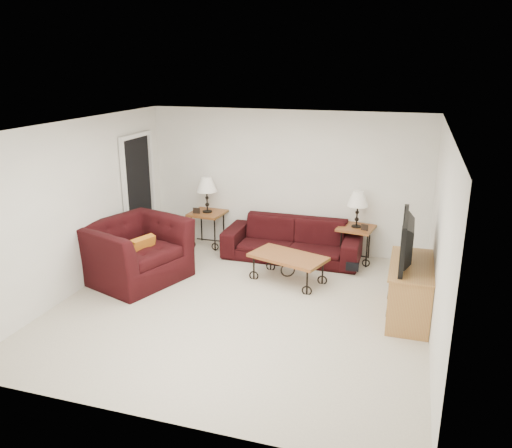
{
  "coord_description": "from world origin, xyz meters",
  "views": [
    {
      "loc": [
        2.11,
        -6.11,
        3.25
      ],
      "look_at": [
        0.0,
        0.7,
        1.0
      ],
      "focal_mm": 35.81,
      "sensor_mm": 36.0,
      "label": 1
    }
  ],
  "objects_px": {
    "coffee_table": "(288,269)",
    "backpack": "(353,262)",
    "lamp_right": "(357,209)",
    "side_table_right": "(355,244)",
    "side_table_left": "(208,229)",
    "television": "(413,240)",
    "sofa": "(292,240)",
    "lamp_left": "(207,195)",
    "armchair": "(135,251)",
    "tv_stand": "(410,290)"
  },
  "relations": [
    {
      "from": "lamp_left",
      "to": "armchair",
      "type": "xyz_separation_m",
      "value": [
        -0.48,
        -1.78,
        -0.51
      ]
    },
    {
      "from": "sofa",
      "to": "lamp_left",
      "type": "height_order",
      "value": "lamp_left"
    },
    {
      "from": "lamp_right",
      "to": "backpack",
      "type": "distance_m",
      "value": 0.92
    },
    {
      "from": "side_table_right",
      "to": "armchair",
      "type": "xyz_separation_m",
      "value": [
        -3.18,
        -1.78,
        0.16
      ]
    },
    {
      "from": "tv_stand",
      "to": "backpack",
      "type": "xyz_separation_m",
      "value": [
        -0.88,
        1.24,
        -0.18
      ]
    },
    {
      "from": "armchair",
      "to": "backpack",
      "type": "relative_size",
      "value": 3.6
    },
    {
      "from": "side_table_left",
      "to": "lamp_left",
      "type": "xyz_separation_m",
      "value": [
        0.0,
        0.0,
        0.65
      ]
    },
    {
      "from": "coffee_table",
      "to": "side_table_left",
      "type": "bearing_deg",
      "value": 147.2
    },
    {
      "from": "lamp_left",
      "to": "coffee_table",
      "type": "bearing_deg",
      "value": -32.8
    },
    {
      "from": "lamp_right",
      "to": "television",
      "type": "relative_size",
      "value": 0.55
    },
    {
      "from": "side_table_left",
      "to": "backpack",
      "type": "relative_size",
      "value": 1.62
    },
    {
      "from": "armchair",
      "to": "side_table_left",
      "type": "bearing_deg",
      "value": 4.48
    },
    {
      "from": "side_table_right",
      "to": "armchair",
      "type": "relative_size",
      "value": 0.43
    },
    {
      "from": "side_table_left",
      "to": "tv_stand",
      "type": "distance_m",
      "value": 4.05
    },
    {
      "from": "lamp_right",
      "to": "tv_stand",
      "type": "distance_m",
      "value": 2.11
    },
    {
      "from": "sofa",
      "to": "coffee_table",
      "type": "height_order",
      "value": "sofa"
    },
    {
      "from": "armchair",
      "to": "tv_stand",
      "type": "xyz_separation_m",
      "value": [
        4.11,
        -0.03,
        -0.09
      ]
    },
    {
      "from": "side_table_right",
      "to": "backpack",
      "type": "bearing_deg",
      "value": -85.72
    },
    {
      "from": "sofa",
      "to": "side_table_right",
      "type": "height_order",
      "value": "sofa"
    },
    {
      "from": "coffee_table",
      "to": "backpack",
      "type": "xyz_separation_m",
      "value": [
        0.93,
        0.6,
        -0.02
      ]
    },
    {
      "from": "side_table_left",
      "to": "lamp_left",
      "type": "bearing_deg",
      "value": 0.0
    },
    {
      "from": "television",
      "to": "lamp_left",
      "type": "bearing_deg",
      "value": -116.64
    },
    {
      "from": "side_table_left",
      "to": "coffee_table",
      "type": "distance_m",
      "value": 2.16
    },
    {
      "from": "tv_stand",
      "to": "television",
      "type": "relative_size",
      "value": 1.12
    },
    {
      "from": "tv_stand",
      "to": "backpack",
      "type": "distance_m",
      "value": 1.53
    },
    {
      "from": "lamp_left",
      "to": "side_table_left",
      "type": "bearing_deg",
      "value": 0.0
    },
    {
      "from": "sofa",
      "to": "coffee_table",
      "type": "relative_size",
      "value": 2.04
    },
    {
      "from": "side_table_right",
      "to": "television",
      "type": "relative_size",
      "value": 0.55
    },
    {
      "from": "coffee_table",
      "to": "lamp_left",
      "type": "bearing_deg",
      "value": 147.2
    },
    {
      "from": "armchair",
      "to": "backpack",
      "type": "distance_m",
      "value": 3.45
    },
    {
      "from": "lamp_left",
      "to": "tv_stand",
      "type": "distance_m",
      "value": 4.1
    },
    {
      "from": "side_table_left",
      "to": "armchair",
      "type": "bearing_deg",
      "value": -105.0
    },
    {
      "from": "side_table_right",
      "to": "backpack",
      "type": "xyz_separation_m",
      "value": [
        0.04,
        -0.57,
        -0.11
      ]
    },
    {
      "from": "lamp_right",
      "to": "television",
      "type": "xyz_separation_m",
      "value": [
        0.91,
        -1.81,
        0.15
      ]
    },
    {
      "from": "side_table_left",
      "to": "side_table_right",
      "type": "distance_m",
      "value": 2.7
    },
    {
      "from": "side_table_left",
      "to": "sofa",
      "type": "bearing_deg",
      "value": -6.27
    },
    {
      "from": "lamp_right",
      "to": "backpack",
      "type": "height_order",
      "value": "lamp_right"
    },
    {
      "from": "coffee_table",
      "to": "armchair",
      "type": "distance_m",
      "value": 2.38
    },
    {
      "from": "coffee_table",
      "to": "backpack",
      "type": "distance_m",
      "value": 1.11
    },
    {
      "from": "side_table_left",
      "to": "television",
      "type": "bearing_deg",
      "value": -26.64
    },
    {
      "from": "side_table_left",
      "to": "tv_stand",
      "type": "height_order",
      "value": "tv_stand"
    },
    {
      "from": "coffee_table",
      "to": "armchair",
      "type": "relative_size",
      "value": 0.8
    },
    {
      "from": "side_table_right",
      "to": "backpack",
      "type": "distance_m",
      "value": 0.58
    },
    {
      "from": "armchair",
      "to": "television",
      "type": "distance_m",
      "value": 4.13
    },
    {
      "from": "side_table_right",
      "to": "television",
      "type": "bearing_deg",
      "value": -63.42
    },
    {
      "from": "coffee_table",
      "to": "side_table_right",
      "type": "bearing_deg",
      "value": 52.67
    },
    {
      "from": "side_table_right",
      "to": "coffee_table",
      "type": "relative_size",
      "value": 0.54
    },
    {
      "from": "lamp_right",
      "to": "television",
      "type": "height_order",
      "value": "television"
    },
    {
      "from": "coffee_table",
      "to": "television",
      "type": "height_order",
      "value": "television"
    },
    {
      "from": "tv_stand",
      "to": "lamp_right",
      "type": "bearing_deg",
      "value": 117.09
    }
  ]
}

